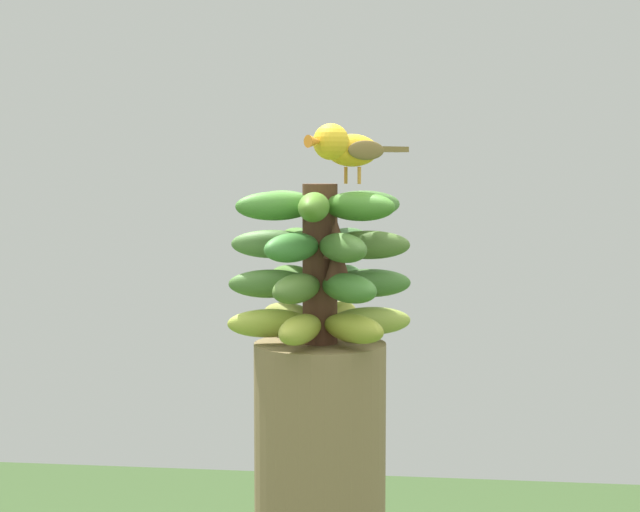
# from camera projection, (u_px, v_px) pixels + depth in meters

# --- Properties ---
(banana_bunch) EXTENTS (0.26, 0.26, 0.23)m
(banana_bunch) POSITION_uv_depth(u_px,v_px,m) (320.00, 264.00, 1.48)
(banana_bunch) COLOR #4C2D1E
(banana_bunch) RESTS_ON banana_tree
(perched_bird) EXTENTS (0.14, 0.16, 0.08)m
(perched_bird) POSITION_uv_depth(u_px,v_px,m) (346.00, 147.00, 1.45)
(perched_bird) COLOR #C68933
(perched_bird) RESTS_ON banana_bunch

